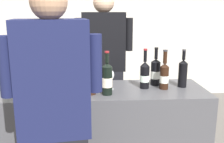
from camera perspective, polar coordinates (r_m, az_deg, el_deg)
wall_back at (r=4.66m, az=-4.08°, el=11.50°), size 8.00×0.10×2.80m
counter at (r=2.33m, az=-4.01°, el=-14.63°), size 1.86×0.57×0.90m
wine_bottle_0 at (r=2.29m, az=9.48°, el=-0.08°), size 0.08×0.08×0.33m
wine_bottle_1 at (r=2.14m, az=-14.07°, el=-1.11°), size 0.07×0.07×0.32m
wine_bottle_2 at (r=2.18m, az=11.35°, el=-0.84°), size 0.07×0.07×0.33m
wine_bottle_3 at (r=1.99m, az=-1.09°, el=-1.59°), size 0.08×0.08×0.34m
wine_bottle_4 at (r=2.30m, az=-22.08°, el=-0.41°), size 0.08×0.08×0.35m
wine_bottle_5 at (r=2.18m, az=7.16°, el=-0.71°), size 0.08×0.08×0.33m
wine_bottle_6 at (r=2.27m, az=15.21°, el=-0.21°), size 0.07×0.07×0.32m
wine_bottle_7 at (r=2.01m, az=-4.72°, el=-1.59°), size 0.08×0.08×0.35m
wine_glass at (r=2.13m, az=-0.52°, el=-0.93°), size 0.07×0.07×0.17m
person_server at (r=2.75m, az=-1.72°, el=-1.43°), size 0.59×0.25×1.72m
person_guest at (r=1.58m, az=-12.15°, el=-13.94°), size 0.54×0.29×1.68m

